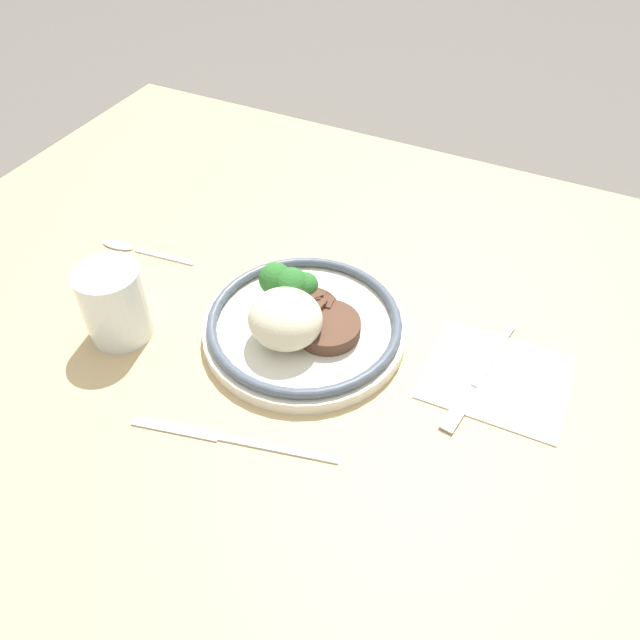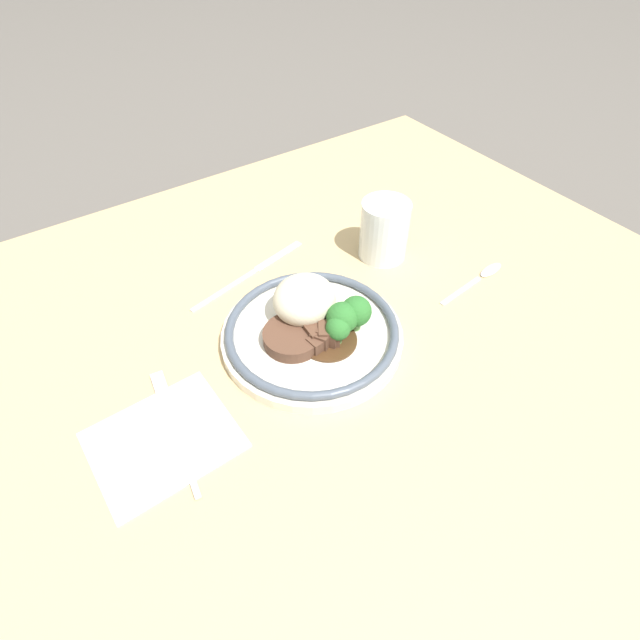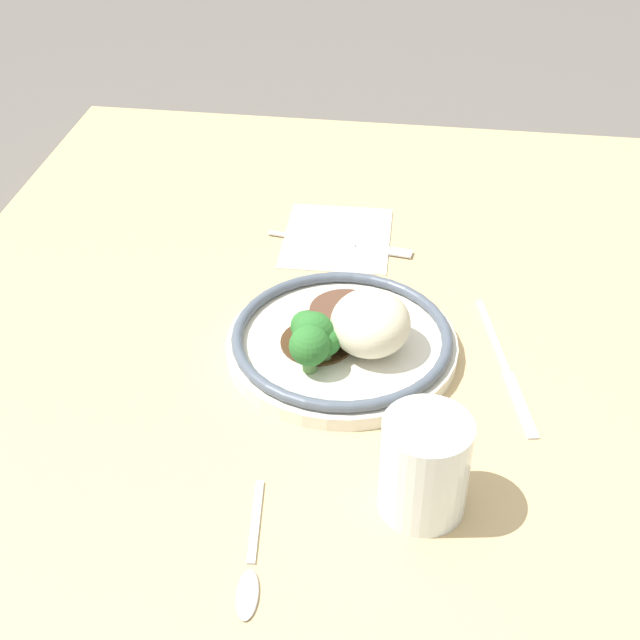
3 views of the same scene
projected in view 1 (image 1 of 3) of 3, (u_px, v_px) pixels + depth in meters
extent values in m
plane|color=#5B5651|center=(299.00, 358.00, 0.80)|extent=(8.00, 8.00, 0.00)
cube|color=tan|center=(299.00, 345.00, 0.78)|extent=(1.19, 0.97, 0.05)
cube|color=silver|center=(496.00, 377.00, 0.71)|extent=(0.16, 0.14, 0.00)
cylinder|color=silver|center=(306.00, 327.00, 0.76)|extent=(0.25, 0.25, 0.02)
torus|color=#4C5666|center=(306.00, 319.00, 0.75)|extent=(0.23, 0.23, 0.01)
ellipsoid|color=beige|center=(283.00, 318.00, 0.71)|extent=(0.09, 0.08, 0.06)
cylinder|color=brown|center=(327.00, 329.00, 0.73)|extent=(0.08, 0.08, 0.02)
cylinder|color=#472D19|center=(311.00, 309.00, 0.77)|extent=(0.08, 0.08, 0.00)
cube|color=brown|center=(315.00, 305.00, 0.76)|extent=(0.03, 0.03, 0.02)
cube|color=brown|center=(313.00, 310.00, 0.75)|extent=(0.03, 0.03, 0.02)
cube|color=brown|center=(311.00, 302.00, 0.76)|extent=(0.03, 0.03, 0.02)
cube|color=brown|center=(310.00, 301.00, 0.76)|extent=(0.04, 0.04, 0.03)
cube|color=brown|center=(310.00, 301.00, 0.76)|extent=(0.04, 0.04, 0.03)
cube|color=brown|center=(325.00, 306.00, 0.76)|extent=(0.02, 0.02, 0.02)
cylinder|color=#5B8E47|center=(284.00, 306.00, 0.76)|extent=(0.01, 0.01, 0.01)
sphere|color=#2D702D|center=(283.00, 295.00, 0.75)|extent=(0.03, 0.03, 0.03)
cylinder|color=#5B8E47|center=(305.00, 297.00, 0.77)|extent=(0.01, 0.01, 0.02)
sphere|color=#2D702D|center=(305.00, 285.00, 0.76)|extent=(0.03, 0.03, 0.03)
cylinder|color=#5B8E47|center=(276.00, 293.00, 0.78)|extent=(0.01, 0.01, 0.02)
sphere|color=#2D702D|center=(276.00, 279.00, 0.76)|extent=(0.04, 0.04, 0.04)
cylinder|color=#5B8E47|center=(292.00, 299.00, 0.77)|extent=(0.01, 0.01, 0.02)
sphere|color=#2D702D|center=(292.00, 284.00, 0.75)|extent=(0.04, 0.04, 0.04)
cylinder|color=#5B8E47|center=(294.00, 302.00, 0.77)|extent=(0.01, 0.01, 0.01)
sphere|color=#2D702D|center=(293.00, 292.00, 0.76)|extent=(0.03, 0.03, 0.03)
cylinder|color=yellow|center=(117.00, 311.00, 0.74)|extent=(0.07, 0.07, 0.07)
cylinder|color=white|center=(114.00, 303.00, 0.73)|extent=(0.08, 0.08, 0.10)
cube|color=silver|center=(494.00, 354.00, 0.73)|extent=(0.02, 0.11, 0.00)
cube|color=silver|center=(459.00, 408.00, 0.68)|extent=(0.03, 0.07, 0.00)
cube|color=silver|center=(276.00, 449.00, 0.64)|extent=(0.13, 0.04, 0.00)
cube|color=silver|center=(176.00, 429.00, 0.66)|extent=(0.10, 0.03, 0.00)
cube|color=silver|center=(165.00, 257.00, 0.86)|extent=(0.09, 0.02, 0.00)
ellipsoid|color=silver|center=(118.00, 245.00, 0.88)|extent=(0.05, 0.02, 0.01)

